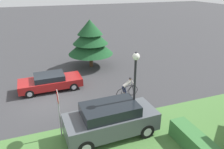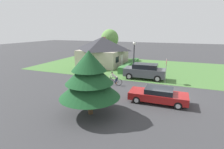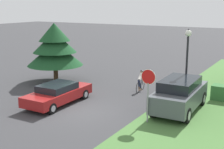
{
  "view_description": "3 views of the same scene",
  "coord_description": "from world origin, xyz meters",
  "px_view_note": "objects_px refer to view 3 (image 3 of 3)",
  "views": [
    {
      "loc": [
        14.18,
        -0.4,
        7.77
      ],
      "look_at": [
        0.55,
        4.61,
        1.61
      ],
      "focal_mm": 35.0,
      "sensor_mm": 36.0,
      "label": 1
    },
    {
      "loc": [
        -16.02,
        -1.02,
        5.95
      ],
      "look_at": [
        -0.48,
        5.11,
        1.65
      ],
      "focal_mm": 28.0,
      "sensor_mm": 36.0,
      "label": 2
    },
    {
      "loc": [
        10.3,
        -13.73,
        6.0
      ],
      "look_at": [
        0.6,
        2.71,
        1.69
      ],
      "focal_mm": 50.0,
      "sensor_mm": 36.0,
      "label": 3
    }
  ],
  "objects_px": {
    "street_lamp": "(187,52)",
    "conifer_tall_near": "(55,47)",
    "sedan_left_lane": "(58,93)",
    "cyclist": "(140,82)",
    "stop_sign": "(148,85)",
    "parked_suv_right": "(180,94)"
  },
  "relations": [
    {
      "from": "cyclist",
      "to": "stop_sign",
      "type": "relative_size",
      "value": 0.63
    },
    {
      "from": "cyclist",
      "to": "sedan_left_lane",
      "type": "bearing_deg",
      "value": 141.71
    },
    {
      "from": "cyclist",
      "to": "parked_suv_right",
      "type": "height_order",
      "value": "parked_suv_right"
    },
    {
      "from": "conifer_tall_near",
      "to": "parked_suv_right",
      "type": "bearing_deg",
      "value": -9.49
    },
    {
      "from": "cyclist",
      "to": "conifer_tall_near",
      "type": "distance_m",
      "value": 7.33
    },
    {
      "from": "sedan_left_lane",
      "to": "cyclist",
      "type": "height_order",
      "value": "cyclist"
    },
    {
      "from": "sedan_left_lane",
      "to": "street_lamp",
      "type": "height_order",
      "value": "street_lamp"
    },
    {
      "from": "cyclist",
      "to": "stop_sign",
      "type": "distance_m",
      "value": 6.04
    },
    {
      "from": "parked_suv_right",
      "to": "street_lamp",
      "type": "distance_m",
      "value": 2.64
    },
    {
      "from": "street_lamp",
      "to": "conifer_tall_near",
      "type": "relative_size",
      "value": 1.0
    },
    {
      "from": "stop_sign",
      "to": "conifer_tall_near",
      "type": "bearing_deg",
      "value": -24.24
    },
    {
      "from": "street_lamp",
      "to": "conifer_tall_near",
      "type": "bearing_deg",
      "value": 177.8
    },
    {
      "from": "cyclist",
      "to": "stop_sign",
      "type": "bearing_deg",
      "value": -157.76
    },
    {
      "from": "street_lamp",
      "to": "conifer_tall_near",
      "type": "distance_m",
      "value": 10.61
    },
    {
      "from": "sedan_left_lane",
      "to": "conifer_tall_near",
      "type": "height_order",
      "value": "conifer_tall_near"
    },
    {
      "from": "sedan_left_lane",
      "to": "street_lamp",
      "type": "bearing_deg",
      "value": -60.84
    },
    {
      "from": "stop_sign",
      "to": "street_lamp",
      "type": "xyz_separation_m",
      "value": [
        0.74,
        3.94,
        1.21
      ]
    },
    {
      "from": "sedan_left_lane",
      "to": "conifer_tall_near",
      "type": "relative_size",
      "value": 1.03
    },
    {
      "from": "parked_suv_right",
      "to": "conifer_tall_near",
      "type": "xyz_separation_m",
      "value": [
        -10.7,
        1.79,
        1.76
      ]
    },
    {
      "from": "sedan_left_lane",
      "to": "conifer_tall_near",
      "type": "distance_m",
      "value": 6.15
    },
    {
      "from": "stop_sign",
      "to": "street_lamp",
      "type": "height_order",
      "value": "street_lamp"
    },
    {
      "from": "cyclist",
      "to": "conifer_tall_near",
      "type": "height_order",
      "value": "conifer_tall_near"
    }
  ]
}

